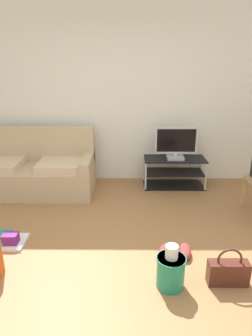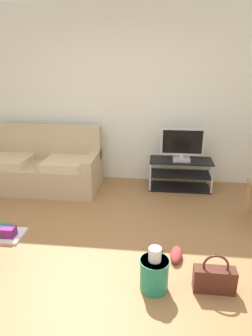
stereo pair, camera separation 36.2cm
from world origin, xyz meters
name	(u,v)px [view 1 (the left image)]	position (x,y,z in m)	size (l,w,h in m)	color
ground_plane	(112,274)	(0.00, 0.00, -0.01)	(9.00, 9.80, 0.02)	olive
wall_back	(118,97)	(0.00, 2.45, 1.35)	(9.00, 0.10, 2.70)	silver
couch	(33,169)	(-1.29, 1.91, 0.33)	(1.83, 0.83, 0.93)	tan
tv_stand	(174,172)	(0.88, 2.08, 0.23)	(0.94, 0.42, 0.46)	black
flat_tv	(176,143)	(0.88, 2.06, 0.71)	(0.64, 0.22, 0.50)	#B2B2B7
handbag	(228,272)	(1.04, -0.12, 0.13)	(0.36, 0.12, 0.36)	#4C2319
cleaning_bucket	(171,270)	(0.53, -0.16, 0.17)	(0.26, 0.26, 0.41)	#238466
sneakers_pair	(175,251)	(0.64, 0.29, 0.04)	(0.39, 0.29, 0.09)	#993333
floor_tray	(5,240)	(-1.19, 0.48, 0.04)	(0.44, 0.33, 0.14)	silver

